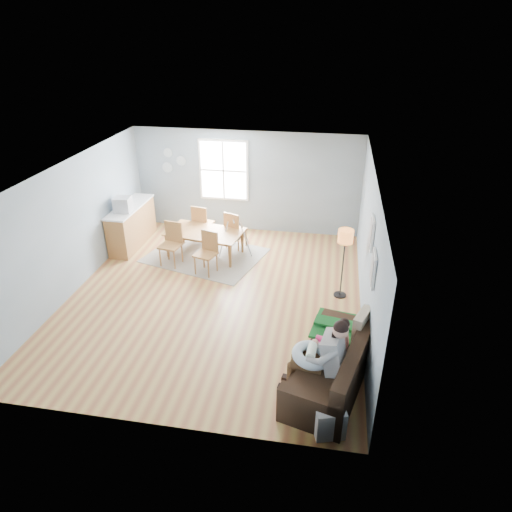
% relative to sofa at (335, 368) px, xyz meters
% --- Properties ---
extents(room, '(8.40, 9.40, 3.90)m').
position_rel_sofa_xyz_m(room, '(-2.51, 2.22, 2.10)').
color(room, '#A15D39').
extents(window, '(1.32, 0.08, 1.62)m').
position_rel_sofa_xyz_m(window, '(-3.11, 5.68, 1.33)').
color(window, white).
rests_on(window, room).
extents(pictures, '(0.05, 1.34, 0.74)m').
position_rel_sofa_xyz_m(pictures, '(0.45, 1.17, 1.53)').
color(pictures, white).
rests_on(pictures, room).
extents(wall_plates, '(0.67, 0.02, 0.66)m').
position_rel_sofa_xyz_m(wall_plates, '(-4.52, 5.69, 1.51)').
color(wall_plates, '#A4BBC5').
rests_on(wall_plates, room).
extents(sofa, '(1.49, 2.39, 0.90)m').
position_rel_sofa_xyz_m(sofa, '(0.00, 0.00, 0.00)').
color(sofa, black).
rests_on(sofa, room).
extents(green_throw, '(1.15, 1.04, 0.04)m').
position_rel_sofa_xyz_m(green_throw, '(0.11, 0.74, 0.25)').
color(green_throw, '#166225').
rests_on(green_throw, sofa).
extents(beige_pillow, '(0.32, 0.53, 0.51)m').
position_rel_sofa_xyz_m(beige_pillow, '(0.37, 0.50, 0.49)').
color(beige_pillow, '#C3AF95').
rests_on(beige_pillow, sofa).
extents(father, '(1.04, 0.56, 1.42)m').
position_rel_sofa_xyz_m(father, '(-0.22, -0.27, 0.45)').
color(father, gray).
rests_on(father, sofa).
extents(nursing_pillow, '(0.71, 0.69, 0.24)m').
position_rel_sofa_xyz_m(nursing_pillow, '(-0.38, -0.23, 0.38)').
color(nursing_pillow, '#AEC6D9').
rests_on(nursing_pillow, father).
extents(infant, '(0.18, 0.40, 0.15)m').
position_rel_sofa_xyz_m(infant, '(-0.37, -0.19, 0.47)').
color(infant, silver).
rests_on(infant, nursing_pillow).
extents(toddler, '(0.60, 0.40, 0.89)m').
position_rel_sofa_xyz_m(toddler, '(-0.02, 0.22, 0.44)').
color(toddler, white).
rests_on(toddler, sofa).
extents(floor_lamp, '(0.30, 0.30, 1.51)m').
position_rel_sofa_xyz_m(floor_lamp, '(0.07, 2.67, 0.93)').
color(floor_lamp, black).
rests_on(floor_lamp, room).
extents(storage_cube, '(0.50, 0.47, 0.46)m').
position_rel_sofa_xyz_m(storage_cube, '(-0.07, -0.99, -0.09)').
color(storage_cube, silver).
rests_on(storage_cube, room).
extents(rug, '(3.08, 2.64, 0.01)m').
position_rel_sofa_xyz_m(rug, '(-3.22, 3.96, -0.31)').
color(rug, gray).
rests_on(rug, room).
extents(dining_table, '(1.94, 1.27, 0.63)m').
position_rel_sofa_xyz_m(dining_table, '(-3.22, 3.96, -0.00)').
color(dining_table, brown).
rests_on(dining_table, rug).
extents(chair_sw, '(0.53, 0.53, 1.02)m').
position_rel_sofa_xyz_m(chair_sw, '(-3.86, 3.46, 0.27)').
color(chair_sw, '#975834').
rests_on(chair_sw, rug).
extents(chair_se, '(0.55, 0.55, 0.98)m').
position_rel_sofa_xyz_m(chair_se, '(-2.93, 3.20, 0.24)').
color(chair_se, '#975834').
rests_on(chair_se, rug).
extents(chair_nw, '(0.54, 0.54, 1.01)m').
position_rel_sofa_xyz_m(chair_nw, '(-3.50, 4.71, 0.26)').
color(chair_nw, '#975834').
rests_on(chair_nw, rug).
extents(chair_ne, '(0.58, 0.58, 0.99)m').
position_rel_sofa_xyz_m(chair_ne, '(-2.59, 4.46, 0.25)').
color(chair_ne, '#975834').
rests_on(chair_ne, rug).
extents(counter, '(0.58, 1.87, 1.04)m').
position_rel_sofa_xyz_m(counter, '(-5.21, 4.28, 0.21)').
color(counter, brown).
rests_on(counter, room).
extents(monitor, '(0.42, 0.40, 0.36)m').
position_rel_sofa_xyz_m(monitor, '(-5.20, 3.93, 0.91)').
color(monitor, '#A8A9AD').
rests_on(monitor, counter).
extents(baby_swing, '(1.05, 1.06, 0.86)m').
position_rel_sofa_xyz_m(baby_swing, '(-2.58, 4.35, 0.07)').
color(baby_swing, '#A8A9AD').
rests_on(baby_swing, room).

